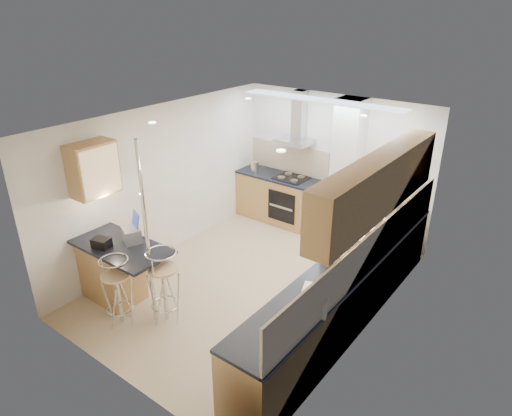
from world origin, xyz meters
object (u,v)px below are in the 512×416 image
Objects in this scene: bar_stool_end at (164,286)px; bar_stool_near at (118,291)px; bread_bin at (315,300)px; microwave at (345,247)px; laptop at (132,235)px.

bar_stool_near is at bearing 154.82° from bar_stool_end.
bar_stool_near is 2.65m from bread_bin.
microwave reaches higher than laptop.
laptop is 0.27× the size of bar_stool_end.
microwave reaches higher than bar_stool_end.
bread_bin is at bearing -59.47° from bar_stool_end.
bread_bin is (0.25, -1.16, -0.04)m from microwave.
microwave is 2.98m from bar_stool_near.
laptop reaches higher than bar_stool_end.
bar_stool_end is (0.66, -0.07, -0.52)m from laptop.
bread_bin is at bearing 29.38° from laptop.
microwave reaches higher than bar_stool_near.
microwave is 1.35× the size of bread_bin.
laptop is at bearing 164.42° from bread_bin.
microwave is at bearing 81.53° from bread_bin.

